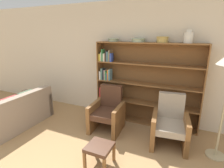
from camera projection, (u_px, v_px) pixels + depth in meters
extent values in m
cube|color=beige|center=(130.00, 62.00, 4.15)|extent=(12.00, 0.06, 2.75)
cube|color=brown|center=(100.00, 79.00, 4.38)|extent=(0.02, 0.30, 1.85)
cube|color=brown|center=(203.00, 91.00, 3.47)|extent=(0.02, 0.30, 1.85)
cube|color=brown|center=(148.00, 43.00, 3.67)|extent=(2.29, 0.30, 0.02)
cube|color=brown|center=(144.00, 121.00, 4.18)|extent=(2.29, 0.30, 0.03)
cube|color=brown|center=(147.00, 83.00, 4.05)|extent=(2.29, 0.01, 1.85)
cube|color=#B2A899|center=(101.00, 109.00, 4.52)|extent=(0.02, 0.12, 0.22)
cube|color=white|center=(102.00, 110.00, 4.52)|extent=(0.04, 0.13, 0.20)
cube|color=orange|center=(104.00, 109.00, 4.51)|extent=(0.03, 0.16, 0.23)
cube|color=black|center=(105.00, 111.00, 4.52)|extent=(0.03, 0.20, 0.17)
cube|color=#334CB2|center=(106.00, 110.00, 4.46)|extent=(0.04, 0.13, 0.25)
cube|color=orange|center=(108.00, 110.00, 4.47)|extent=(0.02, 0.16, 0.23)
cube|color=#4C756B|center=(109.00, 111.00, 4.45)|extent=(0.02, 0.13, 0.20)
cube|color=#4C756B|center=(110.00, 110.00, 4.44)|extent=(0.02, 0.15, 0.25)
cube|color=brown|center=(145.00, 103.00, 4.04)|extent=(2.29, 0.30, 0.03)
cube|color=red|center=(101.00, 92.00, 4.40)|extent=(0.03, 0.16, 0.24)
cube|color=#4C756B|center=(103.00, 92.00, 4.41)|extent=(0.02, 0.20, 0.23)
cube|color=red|center=(104.00, 92.00, 4.39)|extent=(0.03, 0.19, 0.22)
cube|color=#334CB2|center=(105.00, 92.00, 4.38)|extent=(0.04, 0.19, 0.25)
cube|color=white|center=(106.00, 93.00, 4.36)|extent=(0.02, 0.16, 0.18)
cube|color=#388C47|center=(107.00, 92.00, 4.35)|extent=(0.02, 0.18, 0.26)
cube|color=orange|center=(108.00, 93.00, 4.33)|extent=(0.02, 0.16, 0.24)
cube|color=#994C99|center=(109.00, 92.00, 4.32)|extent=(0.04, 0.17, 0.26)
cube|color=#7F6B4C|center=(110.00, 92.00, 4.29)|extent=(0.04, 0.15, 0.28)
cube|color=orange|center=(112.00, 93.00, 4.28)|extent=(0.03, 0.15, 0.27)
cube|color=#4C756B|center=(113.00, 94.00, 4.27)|extent=(0.03, 0.15, 0.22)
cube|color=#388C47|center=(115.00, 93.00, 4.27)|extent=(0.04, 0.19, 0.28)
cube|color=#669EB2|center=(116.00, 94.00, 4.24)|extent=(0.04, 0.17, 0.24)
cube|color=#B2A899|center=(118.00, 95.00, 4.24)|extent=(0.04, 0.18, 0.18)
cube|color=#4C756B|center=(120.00, 95.00, 4.21)|extent=(0.02, 0.16, 0.18)
cube|color=white|center=(121.00, 94.00, 4.18)|extent=(0.03, 0.14, 0.25)
cube|color=brown|center=(146.00, 84.00, 3.92)|extent=(2.29, 0.30, 0.02)
cube|color=white|center=(101.00, 75.00, 4.29)|extent=(0.04, 0.18, 0.20)
cube|color=#4C756B|center=(103.00, 74.00, 4.24)|extent=(0.04, 0.13, 0.27)
cube|color=black|center=(104.00, 74.00, 4.22)|extent=(0.03, 0.13, 0.27)
cube|color=#B2A899|center=(106.00, 75.00, 4.23)|extent=(0.03, 0.17, 0.24)
cube|color=#388C47|center=(107.00, 75.00, 4.22)|extent=(0.03, 0.17, 0.21)
cube|color=#334CB2|center=(108.00, 77.00, 4.20)|extent=(0.02, 0.13, 0.16)
cube|color=orange|center=(109.00, 75.00, 4.18)|extent=(0.03, 0.14, 0.25)
cube|color=#669EB2|center=(110.00, 75.00, 4.18)|extent=(0.03, 0.17, 0.27)
cube|color=brown|center=(147.00, 64.00, 3.79)|extent=(2.29, 0.30, 0.02)
cube|color=gold|center=(100.00, 57.00, 4.15)|extent=(0.04, 0.13, 0.17)
cube|color=white|center=(102.00, 57.00, 4.14)|extent=(0.02, 0.16, 0.20)
cube|color=#388C47|center=(103.00, 55.00, 4.11)|extent=(0.03, 0.14, 0.28)
cube|color=white|center=(105.00, 57.00, 4.10)|extent=(0.04, 0.13, 0.18)
cube|color=#7F6B4C|center=(106.00, 57.00, 4.09)|extent=(0.02, 0.14, 0.19)
cube|color=black|center=(107.00, 56.00, 4.10)|extent=(0.03, 0.20, 0.24)
cube|color=#669EB2|center=(108.00, 57.00, 4.06)|extent=(0.02, 0.13, 0.23)
cube|color=#4C756B|center=(109.00, 57.00, 4.05)|extent=(0.02, 0.13, 0.22)
cube|color=#7F6B4C|center=(111.00, 56.00, 4.06)|extent=(0.03, 0.19, 0.27)
cube|color=#334CB2|center=(111.00, 57.00, 4.03)|extent=(0.04, 0.12, 0.19)
cylinder|color=gray|center=(113.00, 40.00, 3.97)|extent=(0.22, 0.22, 0.07)
torus|color=gray|center=(113.00, 39.00, 3.96)|extent=(0.25, 0.25, 0.02)
cylinder|color=gray|center=(138.00, 40.00, 3.74)|extent=(0.27, 0.27, 0.08)
torus|color=gray|center=(138.00, 39.00, 3.73)|extent=(0.30, 0.30, 0.02)
cylinder|color=tan|center=(162.00, 40.00, 3.53)|extent=(0.23, 0.23, 0.11)
torus|color=tan|center=(163.00, 37.00, 3.52)|extent=(0.25, 0.25, 0.02)
cylinder|color=silver|center=(188.00, 38.00, 3.33)|extent=(0.17, 0.17, 0.20)
cylinder|color=silver|center=(189.00, 31.00, 3.30)|extent=(0.09, 0.09, 0.05)
cube|color=gray|center=(14.00, 116.00, 4.01)|extent=(0.94, 1.53, 0.41)
cube|color=gray|center=(23.00, 103.00, 3.76)|extent=(0.19, 1.52, 0.37)
cube|color=gray|center=(38.00, 102.00, 4.61)|extent=(0.93, 0.13, 0.57)
cube|color=#A83838|center=(10.00, 106.00, 3.63)|extent=(0.17, 0.36, 0.37)
cube|color=#4C6B4C|center=(27.00, 99.00, 3.99)|extent=(0.17, 0.36, 0.37)
cube|color=brown|center=(114.00, 132.00, 3.41)|extent=(0.07, 0.07, 0.36)
cube|color=brown|center=(88.00, 127.00, 3.60)|extent=(0.07, 0.07, 0.36)
cube|color=brown|center=(123.00, 118.00, 3.95)|extent=(0.07, 0.07, 0.36)
cube|color=brown|center=(101.00, 114.00, 4.15)|extent=(0.07, 0.07, 0.36)
cube|color=#4C2D1E|center=(107.00, 113.00, 3.72)|extent=(0.52, 0.67, 0.12)
cube|color=#4C2D1E|center=(111.00, 96.00, 3.89)|extent=(0.49, 0.15, 0.53)
cube|color=brown|center=(119.00, 120.00, 3.65)|extent=(0.12, 0.68, 0.60)
cube|color=brown|center=(95.00, 115.00, 3.84)|extent=(0.12, 0.68, 0.60)
cube|color=brown|center=(187.00, 149.00, 2.91)|extent=(0.08, 0.08, 0.36)
cube|color=brown|center=(152.00, 143.00, 3.07)|extent=(0.08, 0.08, 0.36)
cube|color=brown|center=(184.00, 130.00, 3.47)|extent=(0.08, 0.08, 0.36)
cube|color=brown|center=(154.00, 126.00, 3.63)|extent=(0.08, 0.08, 0.36)
cube|color=tan|center=(170.00, 126.00, 3.21)|extent=(0.56, 0.69, 0.12)
cube|color=tan|center=(171.00, 106.00, 3.38)|extent=(0.49, 0.18, 0.53)
cube|color=brown|center=(186.00, 133.00, 3.15)|extent=(0.16, 0.68, 0.60)
cube|color=brown|center=(154.00, 128.00, 3.31)|extent=(0.16, 0.68, 0.60)
cylinder|color=tan|center=(215.00, 155.00, 3.02)|extent=(0.32, 0.32, 0.02)
cylinder|color=tan|center=(223.00, 113.00, 2.80)|extent=(0.04, 0.04, 1.56)
cube|color=brown|center=(95.00, 147.00, 3.00)|extent=(0.04, 0.04, 0.29)
cube|color=brown|center=(114.00, 153.00, 2.86)|extent=(0.04, 0.04, 0.29)
cube|color=brown|center=(84.00, 160.00, 2.70)|extent=(0.04, 0.04, 0.29)
cube|color=brown|center=(104.00, 167.00, 2.56)|extent=(0.04, 0.04, 0.29)
cube|color=#4C2D1E|center=(99.00, 147.00, 2.73)|extent=(0.39, 0.39, 0.06)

